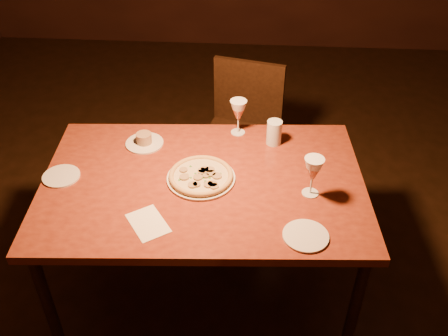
{
  "coord_description": "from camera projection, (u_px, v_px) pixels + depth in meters",
  "views": [
    {
      "loc": [
        -0.06,
        -1.78,
        2.33
      ],
      "look_at": [
        -0.19,
        0.1,
        0.87
      ],
      "focal_mm": 40.0,
      "sensor_mm": 36.0,
      "label": 1
    }
  ],
  "objects": [
    {
      "name": "pizza_plate",
      "position": [
        201.0,
        176.0,
        2.37
      ],
      "size": [
        0.33,
        0.33,
        0.04
      ],
      "color": "silver",
      "rests_on": "dining_table"
    },
    {
      "name": "chair_far",
      "position": [
        242.0,
        129.0,
        3.25
      ],
      "size": [
        0.56,
        0.56,
        0.96
      ],
      "rotation": [
        0.0,
        0.0,
        -0.24
      ],
      "color": "black",
      "rests_on": "floor"
    },
    {
      "name": "wine_glass_right",
      "position": [
        312.0,
        177.0,
        2.24
      ],
      "size": [
        0.09,
        0.09,
        0.2
      ],
      "primitive_type": null,
      "color": "#C06C50",
      "rests_on": "dining_table"
    },
    {
      "name": "side_plate_near",
      "position": [
        306.0,
        236.0,
        2.08
      ],
      "size": [
        0.19,
        0.19,
        0.01
      ],
      "primitive_type": "cylinder",
      "color": "silver",
      "rests_on": "dining_table"
    },
    {
      "name": "ramekin_saucer",
      "position": [
        144.0,
        141.0,
        2.61
      ],
      "size": [
        0.2,
        0.2,
        0.06
      ],
      "color": "silver",
      "rests_on": "dining_table"
    },
    {
      "name": "menu_card",
      "position": [
        148.0,
        223.0,
        2.15
      ],
      "size": [
        0.22,
        0.24,
        0.0
      ],
      "primitive_type": "cube",
      "rotation": [
        0.0,
        0.0,
        0.6
      ],
      "color": "white",
      "rests_on": "dining_table"
    },
    {
      "name": "water_tumbler",
      "position": [
        274.0,
        132.0,
        2.59
      ],
      "size": [
        0.08,
        0.08,
        0.13
      ],
      "primitive_type": "cylinder",
      "color": "silver",
      "rests_on": "dining_table"
    },
    {
      "name": "side_plate_left",
      "position": [
        61.0,
        176.0,
        2.4
      ],
      "size": [
        0.18,
        0.18,
        0.01
      ],
      "primitive_type": "cylinder",
      "color": "silver",
      "rests_on": "dining_table"
    },
    {
      "name": "floor",
      "position": [
        256.0,
        301.0,
        2.83
      ],
      "size": [
        7.0,
        7.0,
        0.0
      ],
      "primitive_type": "plane",
      "color": "#311B10",
      "rests_on": "ground"
    },
    {
      "name": "dining_table",
      "position": [
        203.0,
        192.0,
        2.42
      ],
      "size": [
        1.59,
        1.08,
        0.82
      ],
      "rotation": [
        0.0,
        0.0,
        0.06
      ],
      "color": "#94391F",
      "rests_on": "floor"
    },
    {
      "name": "wine_glass_far",
      "position": [
        238.0,
        117.0,
        2.64
      ],
      "size": [
        0.09,
        0.09,
        0.2
      ],
      "primitive_type": null,
      "color": "#C06C50",
      "rests_on": "dining_table"
    }
  ]
}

